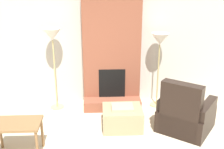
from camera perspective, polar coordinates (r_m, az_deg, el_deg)
wall_back at (r=6.16m, az=-0.17°, el=6.12°), size 7.21×0.06×2.60m
fireplace at (r=5.97m, az=-0.07°, el=4.72°), size 1.21×0.67×2.60m
ottoman at (r=5.33m, az=2.09°, el=-8.73°), size 0.73×0.61×0.45m
armchair at (r=5.36m, az=14.57°, el=-8.09°), size 1.23×1.23×1.02m
side_table at (r=4.69m, az=-18.83°, el=-10.11°), size 0.76×0.49×0.57m
floor_lamp_left at (r=5.82m, az=-12.00°, el=7.03°), size 0.37×0.37×1.73m
floor_lamp_right at (r=5.90m, az=9.69°, el=6.28°), size 0.37×0.37×1.61m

